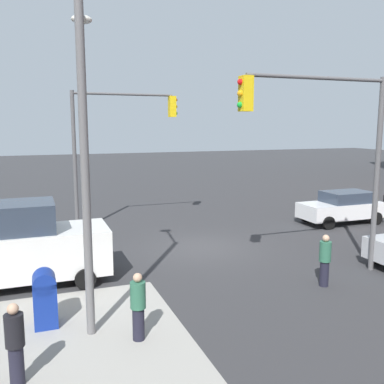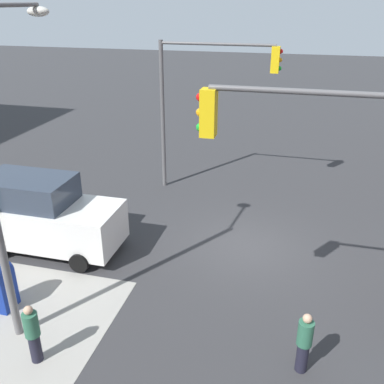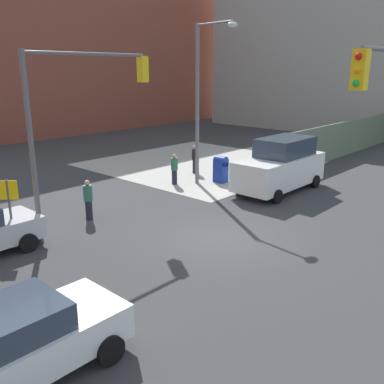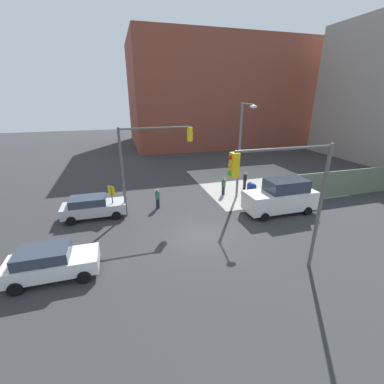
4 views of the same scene
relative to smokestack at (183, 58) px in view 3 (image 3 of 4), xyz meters
name	(u,v)px [view 3 (image 3 of 4)]	position (x,y,z in m)	size (l,w,h in m)	color
ground_plane	(220,238)	(-29.43, -30.00, -7.10)	(120.00, 120.00, 0.00)	#333335
sidewalk_corner	(199,163)	(-20.43, -21.00, -7.09)	(12.00, 12.00, 0.01)	#9E9B93
construction_fence	(350,137)	(-10.83, -26.80, -5.90)	(21.20, 0.12, 2.40)	#607056
building_warehouse_north	(58,41)	(-14.93, 4.00, 1.63)	(32.00, 18.00, 17.46)	brown
building_loft_east	(362,38)	(6.57, -19.83, 1.85)	(20.00, 24.00, 17.89)	#9E9B93
smokestack	(183,58)	(0.00, 0.00, 0.00)	(1.80, 1.80, 14.20)	brown
traffic_signal_nw_corner	(81,105)	(-31.90, -25.50, -2.48)	(5.34, 0.36, 6.50)	#59595B
street_lamp_corner	(202,93)	(-24.28, -24.57, -2.40)	(0.71, 2.66, 8.00)	slate
warning_sign_two_way	(9,202)	(-34.83, -25.36, -5.46)	(0.48, 0.48, 2.40)	#4C4C4C
mailbox_blue	(221,168)	(-23.23, -25.00, -6.34)	(0.56, 0.64, 1.43)	navy
hatchback_white	(14,344)	(-37.79, -31.67, -6.26)	(4.26, 2.02, 1.62)	white
van_white_delivery	(281,165)	(-22.50, -28.20, -5.82)	(5.40, 2.32, 2.62)	white
pedestrian_crossing	(174,169)	(-25.23, -23.50, -6.26)	(0.36, 0.36, 1.62)	#2D664C
pedestrian_waiting	(195,159)	(-22.63, -22.60, -6.24)	(0.36, 0.36, 1.66)	black
pedestrian_walking_north	(88,199)	(-31.43, -24.80, -6.25)	(0.36, 0.36, 1.64)	#2D664C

